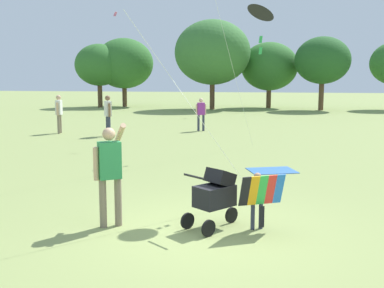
# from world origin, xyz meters

# --- Properties ---
(ground_plane) EXTENTS (120.00, 120.00, 0.00)m
(ground_plane) POSITION_xyz_m (0.00, 0.00, 0.00)
(ground_plane) COLOR #849351
(treeline_distant) EXTENTS (36.92, 6.49, 6.48)m
(treeline_distant) POSITION_xyz_m (-0.86, 28.22, 3.59)
(treeline_distant) COLOR brown
(treeline_distant) RESTS_ON ground
(child_with_butterfly_kite) EXTENTS (0.76, 0.51, 0.98)m
(child_with_butterfly_kite) POSITION_xyz_m (0.87, 0.29, 0.61)
(child_with_butterfly_kite) COLOR #33384C
(child_with_butterfly_kite) RESTS_ON ground
(person_adult_flyer) EXTENTS (0.54, 0.67, 1.79)m
(person_adult_flyer) POSITION_xyz_m (-1.64, 0.11, 1.03)
(person_adult_flyer) COLOR #7F705B
(person_adult_flyer) RESTS_ON ground
(stroller) EXTENTS (0.93, 1.02, 1.03)m
(stroller) POSITION_xyz_m (0.15, 0.31, 0.61)
(stroller) COLOR black
(stroller) RESTS_ON ground
(kite_adult_black) EXTENTS (2.59, 2.31, 3.97)m
(kite_adult_black) POSITION_xyz_m (0.80, 2.16, 3.75)
(kite_adult_black) COLOR black
(kite_adult_black) RESTS_ON ground
(person_couple_left) EXTENTS (0.46, 0.30, 1.51)m
(person_couple_left) POSITION_xyz_m (-1.92, 13.99, 0.89)
(person_couple_left) COLOR #33384C
(person_couple_left) RESTS_ON ground
(person_kid_running) EXTENTS (0.40, 0.47, 1.71)m
(person_kid_running) POSITION_xyz_m (-5.53, 11.62, 1.01)
(person_kid_running) COLOR #33384C
(person_kid_running) RESTS_ON ground
(person_back_turned) EXTENTS (0.27, 0.54, 1.68)m
(person_back_turned) POSITION_xyz_m (-7.96, 12.20, 0.99)
(person_back_turned) COLOR #7F705B
(person_back_turned) RESTS_ON ground
(picnic_blanket) EXTENTS (1.46, 1.26, 0.02)m
(picnic_blanket) POSITION_xyz_m (1.18, 5.31, 0.01)
(picnic_blanket) COLOR #3366B2
(picnic_blanket) RESTS_ON ground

